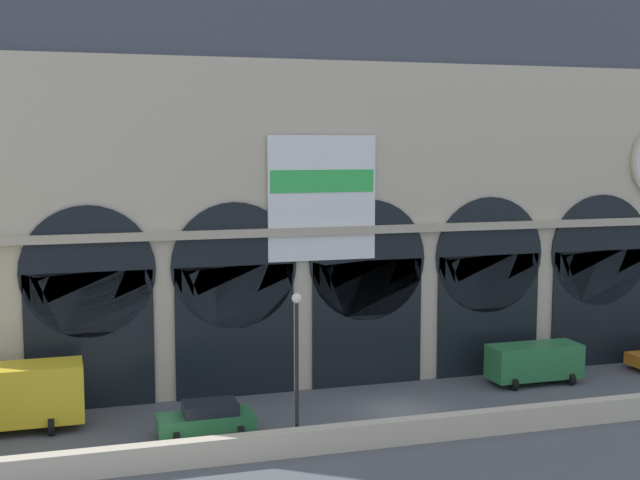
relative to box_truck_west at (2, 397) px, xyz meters
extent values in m
plane|color=#54565B|center=(18.89, -2.33, -1.70)|extent=(200.00, 200.00, 0.00)
cube|color=beige|center=(18.89, -6.75, -1.14)|extent=(90.00, 0.70, 1.12)
cube|color=beige|center=(18.89, 4.87, 7.14)|extent=(45.83, 4.41, 17.69)
cube|color=#424751|center=(18.89, 5.17, 18.13)|extent=(45.83, 3.81, 4.29)
cube|color=black|center=(4.11, 2.62, 1.79)|extent=(6.32, 0.20, 6.98)
cylinder|color=black|center=(4.11, 2.62, 5.28)|extent=(6.65, 0.20, 6.65)
cube|color=black|center=(11.50, 2.62, 1.79)|extent=(6.32, 0.20, 6.98)
cylinder|color=black|center=(11.50, 2.62, 5.28)|extent=(6.65, 0.20, 6.65)
cube|color=black|center=(18.89, 2.62, 1.79)|extent=(6.32, 0.20, 6.98)
cylinder|color=black|center=(18.89, 2.62, 5.28)|extent=(6.65, 0.20, 6.65)
cube|color=black|center=(26.28, 2.62, 1.79)|extent=(6.32, 0.20, 6.98)
cylinder|color=black|center=(26.28, 2.62, 5.28)|extent=(6.65, 0.20, 6.65)
cube|color=black|center=(33.67, 2.62, 1.79)|extent=(6.32, 0.20, 6.98)
cylinder|color=black|center=(33.67, 2.62, 5.28)|extent=(6.65, 0.20, 6.65)
cube|color=white|center=(16.25, 2.50, 8.72)|extent=(5.96, 0.12, 6.67)
cube|color=green|center=(16.25, 2.42, 9.63)|extent=(5.72, 0.04, 1.20)
cube|color=#B6AB91|center=(18.89, 2.52, 6.97)|extent=(45.83, 0.50, 0.44)
cube|color=gold|center=(0.89, 0.00, 0.07)|extent=(5.50, 2.30, 2.70)
cylinder|color=black|center=(2.14, -1.04, -1.28)|extent=(0.28, 0.84, 0.84)
cylinder|color=black|center=(2.14, 1.03, -1.28)|extent=(0.28, 0.84, 0.84)
cube|color=#2D7A42|center=(8.91, -3.11, -1.05)|extent=(4.40, 1.80, 0.70)
cube|color=black|center=(9.13, -3.11, -0.43)|extent=(2.46, 1.62, 0.55)
cylinder|color=black|center=(7.46, -3.92, -1.40)|extent=(0.28, 0.60, 0.60)
cylinder|color=black|center=(7.46, -2.30, -1.40)|extent=(0.28, 0.60, 0.60)
cylinder|color=black|center=(10.37, -3.92, -1.40)|extent=(0.28, 0.60, 0.60)
cylinder|color=black|center=(10.37, -2.30, -1.40)|extent=(0.28, 0.60, 0.60)
cube|color=#2D7A42|center=(27.89, 0.12, -0.43)|extent=(5.20, 2.00, 1.86)
cylinder|color=black|center=(26.12, -0.78, -1.36)|extent=(0.28, 0.68, 0.68)
cylinder|color=black|center=(26.12, 1.02, -1.36)|extent=(0.28, 0.68, 0.68)
cylinder|color=black|center=(29.66, -0.78, -1.36)|extent=(0.28, 0.68, 0.68)
cylinder|color=black|center=(29.66, 1.02, -1.36)|extent=(0.28, 0.68, 0.68)
cylinder|color=black|center=(35.48, 1.37, -1.40)|extent=(0.28, 0.60, 0.60)
cylinder|color=black|center=(12.48, -5.95, 1.55)|extent=(0.16, 0.16, 6.50)
sphere|color=#F2EDCC|center=(12.48, -5.95, 4.98)|extent=(0.44, 0.44, 0.44)
camera|label=1|loc=(2.64, -41.43, 11.63)|focal=48.63mm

